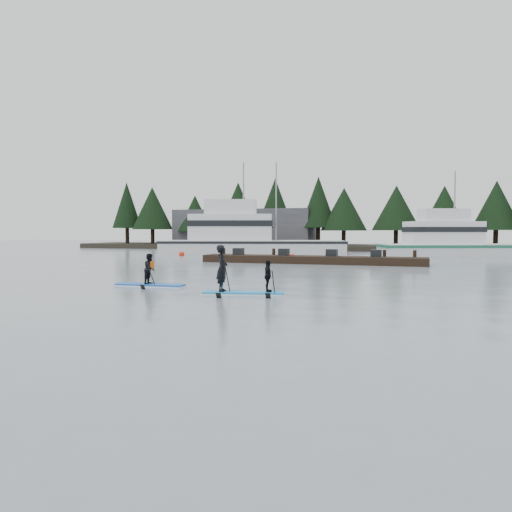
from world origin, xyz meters
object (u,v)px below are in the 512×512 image
(floating_dock, at_px, (311,260))
(paddleboard_duo, at_px, (239,276))
(paddleboard_solo, at_px, (150,275))
(fishing_boat_large, at_px, (247,246))
(fishing_boat_medium, at_px, (457,250))

(floating_dock, bearing_deg, paddleboard_duo, -86.57)
(floating_dock, distance_m, paddleboard_duo, 17.61)
(floating_dock, xyz_separation_m, paddleboard_solo, (-3.46, -16.31, 0.23))
(paddleboard_solo, xyz_separation_m, paddleboard_duo, (4.45, -1.27, 0.16))
(paddleboard_duo, bearing_deg, paddleboard_solo, 151.85)
(paddleboard_solo, bearing_deg, fishing_boat_large, 98.73)
(fishing_boat_large, xyz_separation_m, paddleboard_duo, (10.11, -29.85, -0.11))
(fishing_boat_medium, xyz_separation_m, paddleboard_duo, (-9.45, -30.34, 0.07))
(fishing_boat_large, height_order, fishing_boat_medium, fishing_boat_large)
(fishing_boat_medium, height_order, paddleboard_duo, fishing_boat_medium)
(fishing_boat_medium, bearing_deg, paddleboard_duo, -128.40)
(fishing_boat_large, bearing_deg, paddleboard_solo, -95.39)
(floating_dock, relative_size, paddleboard_solo, 5.32)
(paddleboard_solo, bearing_deg, paddleboard_duo, -18.33)
(fishing_boat_medium, distance_m, paddleboard_duo, 31.78)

